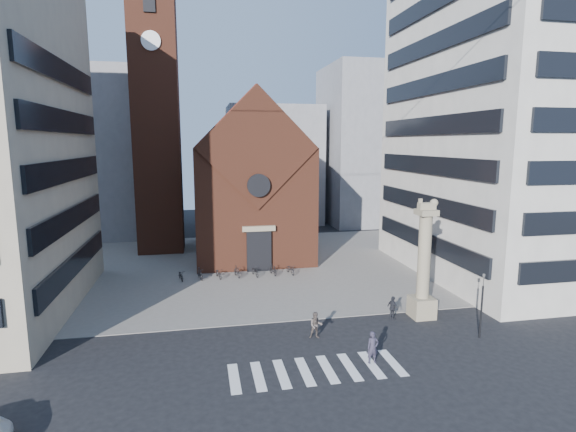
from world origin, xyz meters
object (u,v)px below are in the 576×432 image
at_px(lion_column, 424,271).
at_px(pedestrian_0, 373,348).
at_px(pedestrian_2, 393,308).
at_px(scooter_0, 181,275).
at_px(pedestrian_1, 316,325).
at_px(traffic_light, 482,304).

distance_m(lion_column, pedestrian_0, 8.78).
relative_size(pedestrian_0, pedestrian_2, 1.11).
distance_m(pedestrian_2, scooter_0, 19.55).
bearing_deg(scooter_0, pedestrian_1, -70.40).
distance_m(pedestrian_1, pedestrian_2, 6.48).
xyz_separation_m(pedestrian_1, pedestrian_2, (6.18, 1.95, -0.02)).
distance_m(lion_column, traffic_light, 4.62).
relative_size(pedestrian_0, scooter_0, 1.05).
height_order(pedestrian_0, pedestrian_2, pedestrian_0).
distance_m(traffic_light, pedestrian_1, 10.71).
xyz_separation_m(traffic_light, scooter_0, (-19.43, 16.30, -1.77)).
height_order(lion_column, scooter_0, lion_column).
bearing_deg(pedestrian_1, pedestrian_0, -50.86).
bearing_deg(pedestrian_1, traffic_light, -3.22).
relative_size(lion_column, pedestrian_0, 4.60).
distance_m(pedestrian_0, scooter_0, 21.38).
relative_size(traffic_light, pedestrian_2, 2.52).
bearing_deg(pedestrian_0, lion_column, 41.90).
height_order(pedestrian_0, pedestrian_1, pedestrian_0).
bearing_deg(pedestrian_0, pedestrian_1, 119.44).
distance_m(lion_column, pedestrian_2, 3.44).
bearing_deg(pedestrian_2, lion_column, -109.01).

